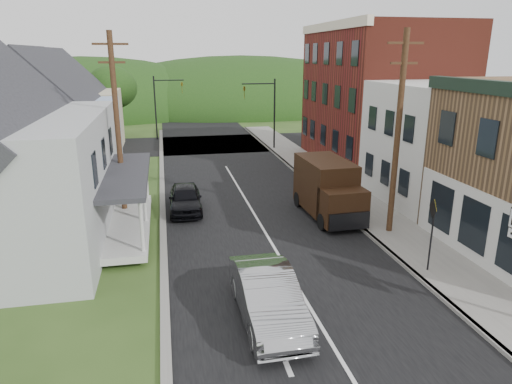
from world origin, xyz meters
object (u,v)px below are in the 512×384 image
dark_sedan (185,199)px  warning_sign (432,225)px  silver_sedan (268,297)px  delivery_van (328,189)px

dark_sedan → warning_sign: 12.48m
silver_sedan → warning_sign: warning_sign is taller
warning_sign → silver_sedan: bearing=-150.0°
dark_sedan → silver_sedan: bearing=-78.3°
silver_sedan → dark_sedan: silver_sedan is taller
silver_sedan → delivery_van: size_ratio=0.93×
delivery_van → warning_sign: bearing=-79.5°
delivery_van → warning_sign: (1.50, -6.79, 0.51)m
dark_sedan → warning_sign: (8.55, -9.01, 1.26)m
silver_sedan → warning_sign: bearing=15.2°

